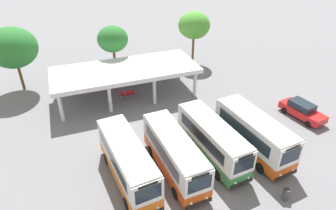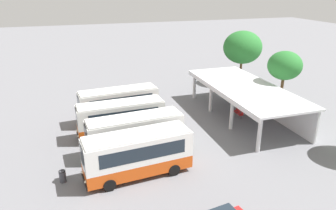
{
  "view_description": "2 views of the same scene",
  "coord_description": "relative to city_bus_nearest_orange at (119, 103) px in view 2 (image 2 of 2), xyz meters",
  "views": [
    {
      "loc": [
        -6.76,
        -13.82,
        16.38
      ],
      "look_at": [
        1.3,
        7.4,
        2.56
      ],
      "focal_mm": 31.2,
      "sensor_mm": 36.0,
      "label": 1
    },
    {
      "loc": [
        26.88,
        -2.28,
        13.35
      ],
      "look_at": [
        -0.56,
        6.47,
        2.38
      ],
      "focal_mm": 34.21,
      "sensor_mm": 36.0,
      "label": 2
    }
  ],
  "objects": [
    {
      "name": "ground_plane",
      "position": [
        3.83,
        -2.2,
        -1.86
      ],
      "size": [
        180.0,
        180.0,
        0.0
      ],
      "primitive_type": "plane",
      "color": "slate"
    },
    {
      "name": "city_bus_nearest_orange",
      "position": [
        0.0,
        0.0,
        0.0
      ],
      "size": [
        2.9,
        8.2,
        3.38
      ],
      "color": "black",
      "rests_on": "ground"
    },
    {
      "name": "city_bus_second_in_row",
      "position": [
        3.53,
        -0.38,
        -0.05
      ],
      "size": [
        2.51,
        8.09,
        3.27
      ],
      "color": "black",
      "rests_on": "ground"
    },
    {
      "name": "city_bus_middle_cream",
      "position": [
        7.06,
        0.18,
        -0.07
      ],
      "size": [
        2.8,
        8.19,
        3.23
      ],
      "color": "black",
      "rests_on": "ground"
    },
    {
      "name": "city_bus_fourth_amber",
      "position": [
        10.59,
        -0.39,
        0.0
      ],
      "size": [
        3.03,
        8.07,
        3.38
      ],
      "color": "black",
      "rests_on": "ground"
    },
    {
      "name": "terminal_canopy",
      "position": [
        3.03,
        13.39,
        0.83
      ],
      "size": [
        15.63,
        6.43,
        3.4
      ],
      "color": "silver",
      "rests_on": "ground"
    },
    {
      "name": "waiting_chair_end_by_column",
      "position": [
        2.37,
        12.28,
        -1.34
      ],
      "size": [
        0.44,
        0.44,
        0.86
      ],
      "color": "slate",
      "rests_on": "ground"
    },
    {
      "name": "waiting_chair_second_from_end",
      "position": [
        2.96,
        12.23,
        -1.34
      ],
      "size": [
        0.44,
        0.44,
        0.86
      ],
      "color": "slate",
      "rests_on": "ground"
    },
    {
      "name": "waiting_chair_middle_seat",
      "position": [
        3.54,
        12.25,
        -1.34
      ],
      "size": [
        0.44,
        0.44,
        0.86
      ],
      "color": "slate",
      "rests_on": "ground"
    },
    {
      "name": "roadside_tree_behind_canopy",
      "position": [
        2.81,
        17.45,
        3.3
      ],
      "size": [
        3.61,
        3.61,
        6.72
      ],
      "color": "brown",
      "rests_on": "ground"
    },
    {
      "name": "roadside_tree_west_of_canopy",
      "position": [
        -8.02,
        18.64,
        3.26
      ],
      "size": [
        5.28,
        5.28,
        7.38
      ],
      "color": "brown",
      "rests_on": "ground"
    },
    {
      "name": "litter_bin_apron",
      "position": [
        9.8,
        -5.74,
        -1.41
      ],
      "size": [
        0.49,
        0.49,
        0.9
      ],
      "color": "#3F3F47",
      "rests_on": "ground"
    }
  ]
}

